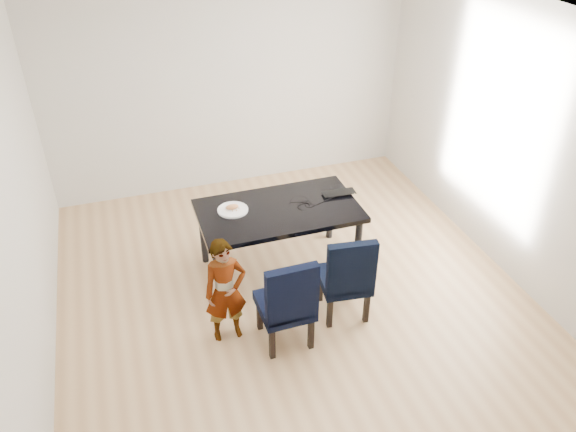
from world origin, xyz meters
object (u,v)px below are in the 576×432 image
object	(u,v)px
chair_left	(285,298)
chair_right	(345,273)
child	(226,291)
laptop	(337,191)
dining_table	(279,239)
plate	(233,210)

from	to	relation	value
chair_left	chair_right	bearing A→B (deg)	14.17
child	laptop	distance (m)	1.70
chair_left	child	bearing A→B (deg)	156.43
chair_left	child	xyz separation A→B (m)	(-0.48, 0.20, 0.05)
dining_table	child	bearing A→B (deg)	-133.07
chair_right	plate	xyz separation A→B (m)	(-0.82, 0.92, 0.30)
child	plate	bearing A→B (deg)	70.16
dining_table	plate	distance (m)	0.59
dining_table	child	size ratio (longest dim) A/B	1.54
chair_right	chair_left	bearing A→B (deg)	-157.52
chair_left	laptop	xyz separation A→B (m)	(0.94, 1.10, 0.29)
chair_right	laptop	bearing A→B (deg)	79.73
chair_right	plate	bearing A→B (deg)	139.12
dining_table	chair_right	xyz separation A→B (m)	(0.38, -0.81, 0.09)
chair_right	child	bearing A→B (deg)	-174.00
chair_left	dining_table	bearing A→B (deg)	74.55
chair_left	laptop	distance (m)	1.48
dining_table	plate	size ratio (longest dim) A/B	5.27
dining_table	laptop	xyz separation A→B (m)	(0.68, 0.12, 0.39)
dining_table	child	distance (m)	1.08
chair_left	child	size ratio (longest dim) A/B	0.91
chair_left	laptop	world-z (taller)	chair_left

